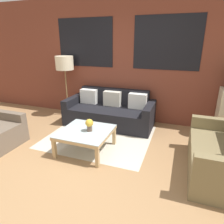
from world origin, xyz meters
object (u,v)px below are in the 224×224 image
Objects in this scene: settee_vintage at (224,156)px; coffee_table at (86,134)px; flower_vase at (89,124)px; couch_dark at (110,112)px; floor_lamp at (65,65)px.

settee_vintage is 2.16m from coffee_table.
flower_vase is (-2.08, -0.06, 0.20)m from settee_vintage.
coffee_table is (0.03, -1.30, 0.04)m from couch_dark.
flower_vase is at bearing -178.33° from settee_vintage.
flower_vase reaches higher than coffee_table.
settee_vintage is at bearing -29.31° from couch_dark.
settee_vintage reaches higher than coffee_table.
flower_vase is (0.11, -1.29, 0.23)m from couch_dark.
couch_dark is 1.60m from floor_lamp.
coffee_table is 3.93× the size of flower_vase.
couch_dark is at bearing 150.69° from settee_vintage.
coffee_table is 0.57× the size of floor_lamp.
settee_vintage is 2.09m from flower_vase.
couch_dark is 1.31m from flower_vase.
floor_lamp is at bearing 131.02° from coffee_table.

